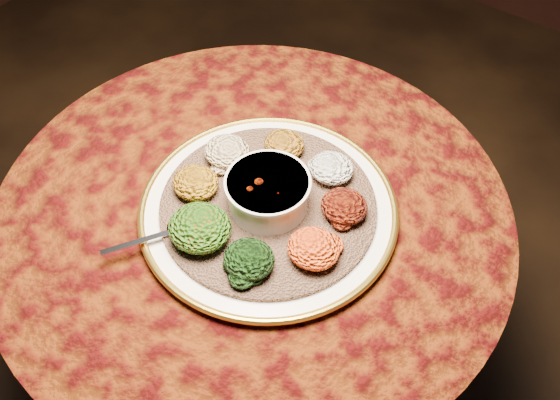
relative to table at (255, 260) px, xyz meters
The scene contains 13 objects.
table is the anchor object (origin of this frame).
platter 0.20m from the table, ahead, with size 0.47×0.47×0.02m.
injera 0.21m from the table, ahead, with size 0.39×0.39×0.01m, color #8A6145.
stew_bowl 0.25m from the table, ahead, with size 0.15×0.15×0.06m.
spoon 0.26m from the table, 112.57° to the right, with size 0.10×0.13×0.01m.
portion_ayib 0.28m from the table, 54.65° to the left, with size 0.08×0.08×0.04m, color white.
portion_kitfo 0.28m from the table, 22.30° to the left, with size 0.08×0.08×0.04m, color black.
portion_tikil 0.28m from the table, 14.68° to the right, with size 0.09×0.08×0.04m, color #BC700F.
portion_gomen 0.27m from the table, 53.76° to the right, with size 0.09×0.08×0.04m, color black.
portion_mixveg 0.26m from the table, 97.01° to the right, with size 0.11×0.10×0.05m, color #AB3B0B.
portion_kik 0.25m from the table, 153.01° to the right, with size 0.09×0.08×0.04m, color #9E730D.
portion_timatim 0.25m from the table, 152.85° to the left, with size 0.09×0.08×0.04m, color maroon.
portion_shiro 0.26m from the table, 97.45° to the left, with size 0.08×0.07×0.04m, color #9A5A12.
Camera 1 is at (0.46, -0.55, 1.63)m, focal length 40.00 mm.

